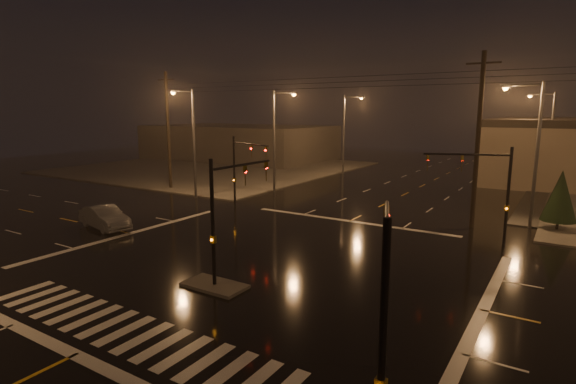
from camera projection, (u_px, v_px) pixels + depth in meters
name	position (u px, v px, depth m)	size (l,w,h in m)	color
ground	(264.00, 263.00, 24.23)	(140.00, 140.00, 0.00)	black
sidewalk_nw	(215.00, 167.00, 64.95)	(36.00, 36.00, 0.12)	#47443F
median_island	(215.00, 285.00, 20.89)	(3.00, 1.60, 0.15)	#47443F
crosswalk	(125.00, 330.00, 16.74)	(15.00, 2.60, 0.01)	beige
stop_bar_near	(75.00, 355.00, 15.08)	(16.00, 0.50, 0.01)	beige
stop_bar_far	(350.00, 221.00, 33.38)	(16.00, 0.50, 0.01)	beige
commercial_block	(239.00, 142.00, 77.07)	(30.00, 18.00, 5.60)	#433E3B
signal_mast_median	(226.00, 205.00, 21.01)	(0.25, 4.59, 6.00)	black
signal_mast_ne	(490.00, 183.00, 26.99)	(4.84, 1.86, 6.00)	black
signal_mast_nw	(241.00, 164.00, 36.98)	(4.84, 1.86, 6.00)	black
signal_mast_se	(384.00, 308.00, 10.08)	(1.55, 3.87, 6.00)	black
streetlight_1	(277.00, 134.00, 44.05)	(2.77, 0.32, 10.00)	#38383A
streetlight_2	(346.00, 129.00, 57.36)	(2.77, 0.32, 10.00)	#38383A
streetlight_3	(533.00, 145.00, 30.62)	(2.77, 0.32, 10.00)	#38383A
streetlight_4	(548.00, 133.00, 47.26)	(2.77, 0.32, 10.00)	#38383A
streetlight_5	(191.00, 136.00, 40.91)	(0.32, 2.77, 10.00)	#38383A
utility_pole_0	(168.00, 130.00, 46.35)	(2.20, 0.32, 12.00)	black
utility_pole_1	(478.00, 140.00, 30.58)	(2.20, 0.32, 12.00)	black
conifer_0	(560.00, 196.00, 30.26)	(2.24, 2.24, 4.20)	black
car_crossing	(105.00, 217.00, 31.18)	(1.68, 4.81, 1.59)	slate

